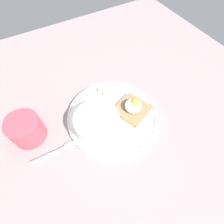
{
  "coord_description": "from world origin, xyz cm",
  "views": [
    {
      "loc": [
        -14.53,
        -25.28,
        49.59
      ],
      "look_at": [
        0.0,
        0.0,
        5.0
      ],
      "focal_mm": 28.0,
      "sensor_mm": 36.0,
      "label": 1
    }
  ],
  "objects_px": {
    "banana_slice_right": "(102,89)",
    "poached_egg": "(134,105)",
    "banana_slice_left": "(101,103)",
    "coffee_mug": "(26,129)",
    "banana_slice_front": "(93,95)",
    "banana_slice_back": "(108,93)",
    "toast_slice": "(133,110)",
    "spoon": "(59,150)",
    "oatmeal_bowl": "(97,123)"
  },
  "relations": [
    {
      "from": "banana_slice_back",
      "to": "coffee_mug",
      "type": "bearing_deg",
      "value": -176.69
    },
    {
      "from": "poached_egg",
      "to": "coffee_mug",
      "type": "distance_m",
      "value": 0.32
    },
    {
      "from": "toast_slice",
      "to": "banana_slice_left",
      "type": "distance_m",
      "value": 0.11
    },
    {
      "from": "toast_slice",
      "to": "banana_slice_right",
      "type": "xyz_separation_m",
      "value": [
        -0.04,
        0.13,
        -0.0
      ]
    },
    {
      "from": "banana_slice_left",
      "to": "spoon",
      "type": "relative_size",
      "value": 0.24
    },
    {
      "from": "poached_egg",
      "to": "toast_slice",
      "type": "bearing_deg",
      "value": -177.45
    },
    {
      "from": "banana_slice_right",
      "to": "poached_egg",
      "type": "bearing_deg",
      "value": -70.18
    },
    {
      "from": "banana_slice_right",
      "to": "spoon",
      "type": "distance_m",
      "value": 0.24
    },
    {
      "from": "banana_slice_front",
      "to": "coffee_mug",
      "type": "bearing_deg",
      "value": -171.48
    },
    {
      "from": "poached_egg",
      "to": "banana_slice_front",
      "type": "xyz_separation_m",
      "value": [
        -0.08,
        0.12,
        -0.03
      ]
    },
    {
      "from": "banana_slice_back",
      "to": "banana_slice_right",
      "type": "height_order",
      "value": "same"
    },
    {
      "from": "banana_slice_back",
      "to": "banana_slice_right",
      "type": "bearing_deg",
      "value": 106.42
    },
    {
      "from": "poached_egg",
      "to": "banana_slice_front",
      "type": "distance_m",
      "value": 0.15
    },
    {
      "from": "banana_slice_front",
      "to": "coffee_mug",
      "type": "relative_size",
      "value": 0.37
    },
    {
      "from": "poached_egg",
      "to": "banana_slice_back",
      "type": "bearing_deg",
      "value": 110.74
    },
    {
      "from": "banana_slice_left",
      "to": "coffee_mug",
      "type": "height_order",
      "value": "coffee_mug"
    },
    {
      "from": "banana_slice_right",
      "to": "spoon",
      "type": "bearing_deg",
      "value": -147.8
    },
    {
      "from": "oatmeal_bowl",
      "to": "banana_slice_back",
      "type": "xyz_separation_m",
      "value": [
        0.09,
        0.1,
        -0.02
      ]
    },
    {
      "from": "oatmeal_bowl",
      "to": "coffee_mug",
      "type": "distance_m",
      "value": 0.2
    },
    {
      "from": "banana_slice_left",
      "to": "coffee_mug",
      "type": "relative_size",
      "value": 0.33
    },
    {
      "from": "coffee_mug",
      "to": "banana_slice_left",
      "type": "bearing_deg",
      "value": -1.62
    },
    {
      "from": "banana_slice_front",
      "to": "banana_slice_back",
      "type": "relative_size",
      "value": 0.79
    },
    {
      "from": "banana_slice_front",
      "to": "banana_slice_back",
      "type": "bearing_deg",
      "value": -21.1
    },
    {
      "from": "coffee_mug",
      "to": "toast_slice",
      "type": "bearing_deg",
      "value": -15.18
    },
    {
      "from": "banana_slice_left",
      "to": "banana_slice_right",
      "type": "bearing_deg",
      "value": 58.77
    },
    {
      "from": "oatmeal_bowl",
      "to": "toast_slice",
      "type": "bearing_deg",
      "value": -1.1
    },
    {
      "from": "banana_slice_left",
      "to": "coffee_mug",
      "type": "bearing_deg",
      "value": 178.38
    },
    {
      "from": "oatmeal_bowl",
      "to": "banana_slice_left",
      "type": "height_order",
      "value": "oatmeal_bowl"
    },
    {
      "from": "spoon",
      "to": "oatmeal_bowl",
      "type": "bearing_deg",
      "value": 2.77
    },
    {
      "from": "oatmeal_bowl",
      "to": "toast_slice",
      "type": "xyz_separation_m",
      "value": [
        0.12,
        -0.0,
        -0.02
      ]
    },
    {
      "from": "banana_slice_right",
      "to": "toast_slice",
      "type": "bearing_deg",
      "value": -70.95
    },
    {
      "from": "oatmeal_bowl",
      "to": "banana_slice_left",
      "type": "distance_m",
      "value": 0.09
    },
    {
      "from": "oatmeal_bowl",
      "to": "spoon",
      "type": "height_order",
      "value": "oatmeal_bowl"
    },
    {
      "from": "oatmeal_bowl",
      "to": "spoon",
      "type": "bearing_deg",
      "value": -177.23
    },
    {
      "from": "banana_slice_back",
      "to": "coffee_mug",
      "type": "distance_m",
      "value": 0.27
    },
    {
      "from": "poached_egg",
      "to": "banana_slice_right",
      "type": "xyz_separation_m",
      "value": [
        -0.05,
        0.13,
        -0.02
      ]
    },
    {
      "from": "coffee_mug",
      "to": "spoon",
      "type": "xyz_separation_m",
      "value": [
        0.06,
        -0.09,
        -0.04
      ]
    },
    {
      "from": "poached_egg",
      "to": "banana_slice_left",
      "type": "relative_size",
      "value": 1.73
    },
    {
      "from": "banana_slice_front",
      "to": "coffee_mug",
      "type": "xyz_separation_m",
      "value": [
        -0.22,
        -0.03,
        0.02
      ]
    },
    {
      "from": "banana_slice_right",
      "to": "spoon",
      "type": "relative_size",
      "value": 0.28
    },
    {
      "from": "banana_slice_left",
      "to": "banana_slice_right",
      "type": "distance_m",
      "value": 0.06
    },
    {
      "from": "banana_slice_front",
      "to": "banana_slice_left",
      "type": "distance_m",
      "value": 0.04
    },
    {
      "from": "oatmeal_bowl",
      "to": "poached_egg",
      "type": "height_order",
      "value": "oatmeal_bowl"
    },
    {
      "from": "coffee_mug",
      "to": "oatmeal_bowl",
      "type": "bearing_deg",
      "value": -23.9
    },
    {
      "from": "toast_slice",
      "to": "coffee_mug",
      "type": "distance_m",
      "value": 0.32
    },
    {
      "from": "spoon",
      "to": "banana_slice_left",
      "type": "bearing_deg",
      "value": 24.49
    },
    {
      "from": "poached_egg",
      "to": "banana_slice_right",
      "type": "height_order",
      "value": "poached_egg"
    },
    {
      "from": "coffee_mug",
      "to": "spoon",
      "type": "relative_size",
      "value": 0.72
    },
    {
      "from": "banana_slice_front",
      "to": "banana_slice_left",
      "type": "xyz_separation_m",
      "value": [
        0.01,
        -0.04,
        0.0
      ]
    },
    {
      "from": "toast_slice",
      "to": "banana_slice_back",
      "type": "xyz_separation_m",
      "value": [
        -0.04,
        0.1,
        -0.0
      ]
    }
  ]
}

